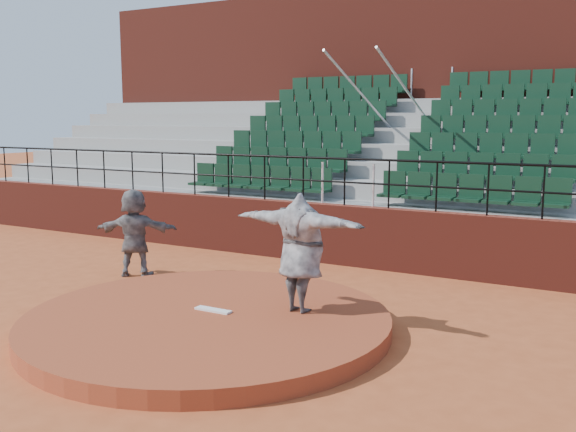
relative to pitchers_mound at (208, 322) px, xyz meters
The scene contains 9 objects.
ground 0.12m from the pitchers_mound, ahead, with size 90.00×90.00×0.00m, color #B05027.
pitchers_mound is the anchor object (origin of this frame).
pitching_rubber 0.21m from the pitchers_mound, 90.00° to the left, with size 0.60×0.15×0.03m, color white.
boundary_wall 5.03m from the pitchers_mound, 90.00° to the left, with size 24.00×0.30×1.30m, color maroon.
wall_railing 5.35m from the pitchers_mound, 90.00° to the left, with size 24.04×0.05×1.03m.
seating_deck 8.74m from the pitchers_mound, 90.00° to the left, with size 24.00×5.97×4.63m.
press_box_facade 13.06m from the pitchers_mound, 90.00° to the left, with size 24.00×3.00×7.10m, color maroon.
pitcher 1.75m from the pitchers_mound, 34.55° to the left, with size 2.23×0.61×1.81m, color black.
fielder 3.92m from the pitchers_mound, 148.04° to the left, with size 1.64×0.52×1.77m, color black.
Camera 1 is at (5.57, -7.54, 3.16)m, focal length 40.00 mm.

